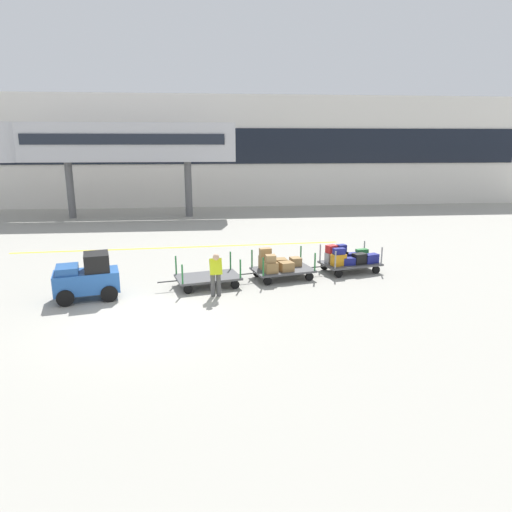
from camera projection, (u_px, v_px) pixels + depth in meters
ground_plane at (143, 320)px, 13.77m from camera, size 120.00×120.00×0.00m
apron_lead_line at (181, 247)px, 23.29m from camera, size 16.40×1.17×0.01m
terminal_building at (184, 152)px, 37.78m from camera, size 59.16×2.51×8.92m
jet_bridge at (102, 143)px, 31.33m from camera, size 16.94×3.00×6.50m
baggage_tug at (87, 278)px, 15.47m from camera, size 2.30×1.65×1.58m
baggage_cart_lead at (208, 278)px, 16.90m from camera, size 3.09×1.90×1.10m
baggage_cart_middle at (279, 266)px, 17.80m from camera, size 3.09×1.90×1.22m
baggage_cart_tail at (349, 259)px, 18.75m from camera, size 3.09×1.90×1.12m
baggage_handler at (216, 273)px, 15.66m from camera, size 0.45×0.47×1.56m
safety_cone_near at (104, 267)px, 18.67m from camera, size 0.36×0.36×0.55m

